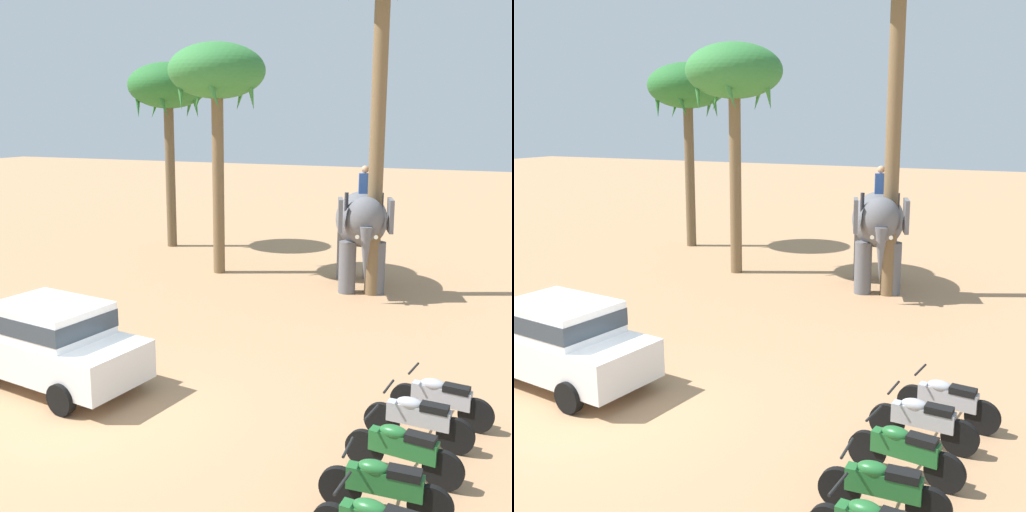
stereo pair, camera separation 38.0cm
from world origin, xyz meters
The scene contains 9 objects.
ground_plane centered at (0.00, 0.00, 0.00)m, with size 120.00×120.00×0.00m, color tan.
car_sedan_foreground centered at (-1.41, 0.65, 0.93)m, with size 4.28×2.26×1.70m.
elephant_with_mahout centered at (2.21, 10.54, 1.99)m, with size 2.63×4.01×3.88m.
motorcycle_mid_row centered at (5.70, -0.91, 0.46)m, with size 1.80×0.55×0.94m.
motorcycle_fourth_in_row centered at (5.72, 0.15, 0.46)m, with size 1.80×0.55×0.94m.
motorcycle_far_in_row centered at (5.75, 1.23, 0.46)m, with size 1.80×0.55×0.94m.
motorcycle_end_of_row centered at (5.97, 2.15, 0.46)m, with size 1.80×0.55×0.94m.
palm_tree_near_hut centered at (-2.77, 10.46, 6.56)m, with size 3.20×3.20×7.67m.
palm_tree_left_of_road centered at (-6.75, 13.78, 6.34)m, with size 3.20×3.20×7.43m.
Camera 2 is at (7.63, -8.36, 5.24)m, focal length 44.47 mm.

